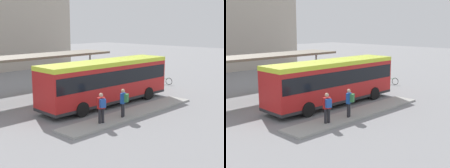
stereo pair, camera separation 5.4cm
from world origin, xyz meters
TOP-DOWN VIEW (x-y plane):
  - ground_plane at (0.00, 0.00)m, footprint 120.00×120.00m
  - curb_island at (-0.60, -2.99)m, footprint 11.55×1.80m
  - city_bus at (0.01, -0.00)m, footprint 10.93×2.83m
  - pedestrian_waiting at (-3.69, -3.20)m, footprint 0.52×0.56m
  - pedestrian_companion at (-1.82, -3.26)m, footprint 0.54×0.57m
  - bicycle_green at (9.65, 1.48)m, footprint 0.48×1.61m
  - bicycle_blue at (9.18, 2.21)m, footprint 0.48×1.64m
  - station_shelter at (-2.47, 5.54)m, footprint 13.80×3.14m
  - potted_planter_near_shelter at (2.21, 2.60)m, footprint 0.97×0.97m

SIDE VIEW (x-z plane):
  - ground_plane at x=0.00m, z-range 0.00..0.00m
  - curb_island at x=-0.60m, z-range 0.00..0.12m
  - bicycle_green at x=9.65m, z-range 0.00..0.70m
  - bicycle_blue at x=9.18m, z-range 0.00..0.71m
  - potted_planter_near_shelter at x=2.21m, z-range 0.02..1.37m
  - pedestrian_companion at x=-1.82m, z-range 0.25..2.04m
  - pedestrian_waiting at x=-3.69m, z-range 0.25..2.07m
  - city_bus at x=0.01m, z-range 0.27..3.54m
  - station_shelter at x=-2.47m, z-range 1.60..5.06m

